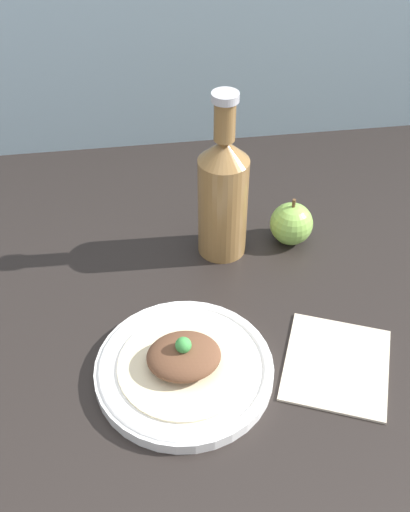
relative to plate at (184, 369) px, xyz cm
name	(u,v)px	position (x,y,z in cm)	size (l,w,h in cm)	color
ground_plane	(219,334)	(6.13, 8.01, -3.17)	(180.00, 110.00, 4.00)	black
plate	(184,369)	(0.00, 0.00, 0.00)	(24.08, 24.08, 2.20)	white
plated_food	(184,359)	(0.00, 0.00, 2.16)	(17.85, 17.85, 5.36)	beige
cider_bottle	(223,194)	(9.22, 25.07, 10.11)	(7.94, 7.94, 28.21)	olive
apple	(291,224)	(21.04, 25.51, 2.44)	(7.20, 7.20, 8.58)	#84B74C
napkin	(337,363)	(20.91, -1.44, -0.77)	(18.94, 19.87, 0.80)	beige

